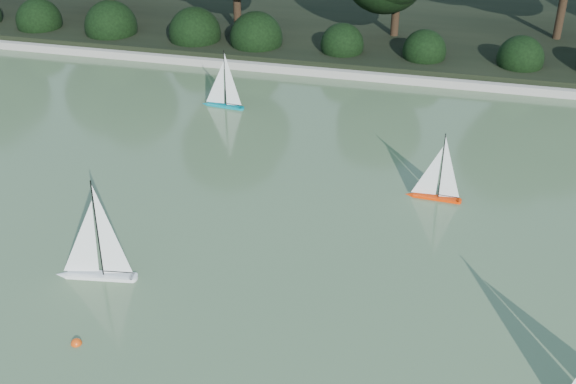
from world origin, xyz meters
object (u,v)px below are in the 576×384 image
at_px(sailboat_white_a, 92,262).
at_px(sailboat_teal, 221,97).
at_px(sailboat_orange, 433,187).
at_px(race_buoy, 76,344).

distance_m(sailboat_white_a, sailboat_teal, 6.08).
relative_size(sailboat_white_a, sailboat_orange, 1.26).
height_order(sailboat_white_a, sailboat_teal, sailboat_white_a).
height_order(sailboat_white_a, sailboat_orange, sailboat_white_a).
relative_size(sailboat_teal, race_buoy, 9.66).
xyz_separation_m(sailboat_orange, race_buoy, (-4.02, -4.60, -0.20)).
distance_m(sailboat_teal, race_buoy, 7.41).
relative_size(sailboat_orange, sailboat_teal, 0.97).
bearing_deg(race_buoy, sailboat_teal, 94.23).
bearing_deg(sailboat_white_a, sailboat_teal, 91.23).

